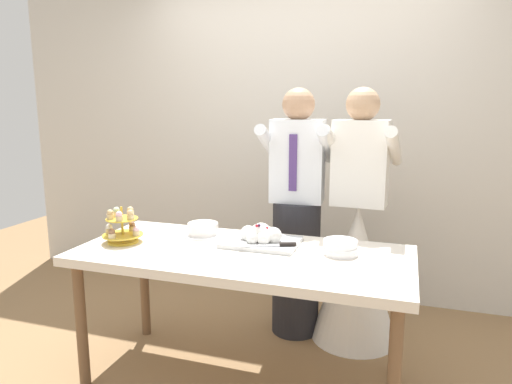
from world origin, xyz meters
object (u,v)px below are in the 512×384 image
at_px(main_cake_tray, 261,237).
at_px(person_groom, 296,227).
at_px(dessert_table, 242,264).
at_px(person_bride, 356,255).
at_px(plate_stack, 341,247).
at_px(cupcake_stand, 122,227).
at_px(round_cake, 203,230).

bearing_deg(main_cake_tray, person_groom, 81.60).
bearing_deg(dessert_table, person_groom, 78.45).
distance_m(dessert_table, person_bride, 0.90).
bearing_deg(plate_stack, main_cake_tray, 174.84).
relative_size(cupcake_stand, main_cake_tray, 0.54).
xyz_separation_m(plate_stack, round_cake, (-0.84, 0.10, -0.00)).
bearing_deg(person_groom, dessert_table, -101.55).
relative_size(cupcake_stand, person_bride, 0.14).
height_order(cupcake_stand, round_cake, cupcake_stand).
xyz_separation_m(main_cake_tray, plate_stack, (0.45, -0.04, -0.00)).
xyz_separation_m(dessert_table, main_cake_tray, (0.06, 0.15, 0.11)).
height_order(dessert_table, cupcake_stand, cupcake_stand).
distance_m(dessert_table, person_groom, 0.70).
xyz_separation_m(cupcake_stand, main_cake_tray, (0.76, 0.22, -0.05)).
distance_m(dessert_table, cupcake_stand, 0.72).
height_order(cupcake_stand, main_cake_tray, cupcake_stand).
distance_m(main_cake_tray, person_groom, 0.54).
bearing_deg(cupcake_stand, main_cake_tray, 15.88).
xyz_separation_m(dessert_table, person_groom, (0.14, 0.69, 0.05)).
relative_size(dessert_table, round_cake, 7.50).
bearing_deg(cupcake_stand, plate_stack, 8.27).
bearing_deg(person_bride, dessert_table, -127.51).
relative_size(cupcake_stand, person_groom, 0.14).
bearing_deg(person_groom, plate_stack, -57.00).
distance_m(cupcake_stand, main_cake_tray, 0.80).
relative_size(main_cake_tray, person_bride, 0.26).
xyz_separation_m(main_cake_tray, person_groom, (0.08, 0.53, -0.07)).
distance_m(dessert_table, round_cake, 0.40).
distance_m(plate_stack, person_groom, 0.69).
bearing_deg(main_cake_tray, dessert_table, -111.75).
bearing_deg(main_cake_tray, plate_stack, -5.16).
distance_m(person_groom, person_bride, 0.43).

